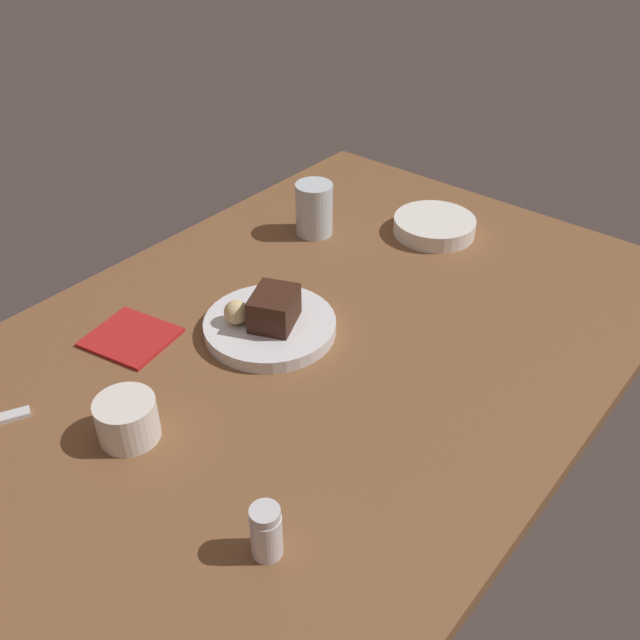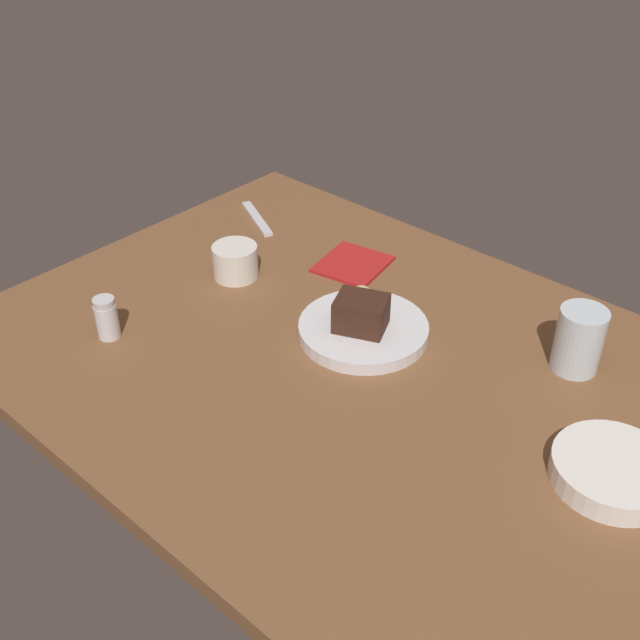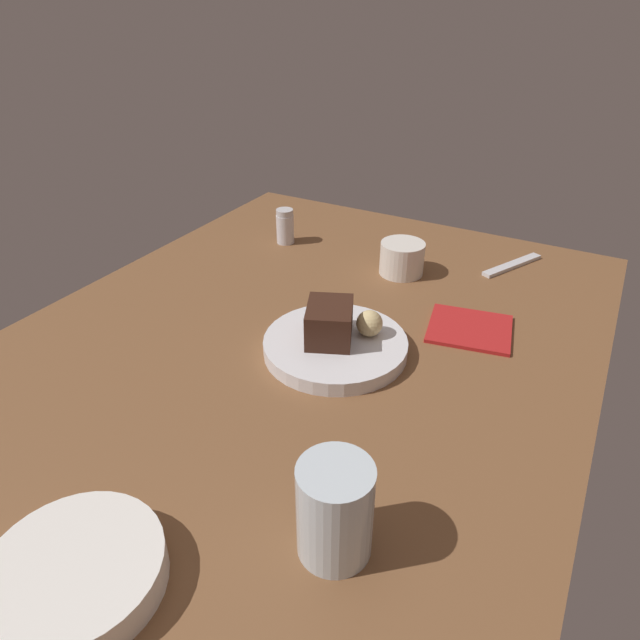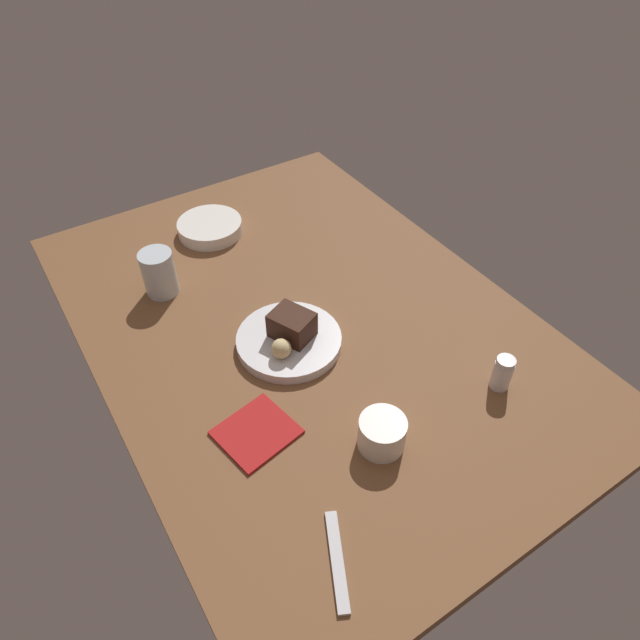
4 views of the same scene
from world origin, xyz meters
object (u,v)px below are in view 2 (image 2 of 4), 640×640
Objects in this scene: bread_roll at (361,297)px; dessert_spoon at (257,218)px; chocolate_cake_slice at (361,313)px; coffee_cup at (235,261)px; salt_shaker at (107,318)px; folded_napkin at (353,264)px; water_glass at (579,340)px; dessert_plate at (363,330)px; side_bowl at (613,471)px.

dessert_spoon is (37.84, -12.70, -3.74)cm from bread_roll.
chocolate_cake_slice is 0.98× the size of coffee_cup.
bread_roll is 41.13cm from salt_shaker.
folded_napkin is (11.73, -11.95, -3.79)cm from bread_roll.
water_glass reaches higher than bread_roll.
dessert_spoon is at bearing -75.89° from salt_shaker.
dessert_spoon is at bearing -22.62° from chocolate_cake_slice.
dessert_plate is at bearing -137.82° from salt_shaker.
chocolate_cake_slice is 33.10cm from water_glass.
chocolate_cake_slice is at bearing 128.92° from bread_roll.
salt_shaker is 78.02cm from side_bowl.
folded_napkin is (-26.11, 0.75, -0.05)cm from dessert_spoon.
water_glass is at bearing -51.32° from side_bowl.
salt_shaker is at bearing 86.39° from coffee_cup.
folded_napkin is at bearing -46.99° from chocolate_cake_slice.
salt_shaker is 0.88× the size of coffee_cup.
salt_shaker reaches higher than dessert_plate.
water_glass is 0.68× the size of dessert_spoon.
bread_roll is at bearing -8.23° from side_bowl.
side_bowl reaches higher than dessert_plate.
dessert_plate is at bearing 134.35° from folded_napkin.
dessert_plate reaches higher than folded_napkin.
dessert_plate reaches higher than dessert_spoon.
dessert_plate is 5.93cm from bread_roll.
bread_roll is at bearing -172.19° from dessert_spoon.
coffee_cup is (57.83, 16.28, -2.13)cm from water_glass.
coffee_cup reaches higher than dessert_plate.
dessert_spoon is (11.03, -43.89, -3.17)cm from salt_shaker.
side_bowl is 87.35cm from dessert_spoon.
salt_shaker reaches higher than side_bowl.
chocolate_cake_slice reaches higher than bread_roll.
bread_roll reaches higher than folded_napkin.
folded_napkin is (44.42, -0.54, -4.84)cm from water_glass.
chocolate_cake_slice is at bearing -179.49° from coffee_cup.
water_glass is 70.70cm from dessert_spoon.
bread_roll is 0.26× the size of dessert_spoon.
water_glass reaches higher than salt_shaker.
water_glass reaches higher than chocolate_cake_slice.
bread_roll is 34.64cm from water_glass.
dessert_plate is at bearing 134.01° from bread_roll.
dessert_plate is 2.63× the size of chocolate_cake_slice.
side_bowl is 72.48cm from coffee_cup.
salt_shaker is at bearing 70.74° from folded_napkin.
salt_shaker is (30.36, 27.51, 2.44)cm from dessert_plate.
salt_shaker is at bearing 49.32° from bread_roll.
bread_roll is 0.38× the size of water_glass.
coffee_cup reaches higher than side_bowl.
side_bowl is 1.27× the size of folded_napkin.
bread_roll is (3.55, -3.68, 3.01)cm from dessert_plate.
bread_roll is 0.48× the size of coffee_cup.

